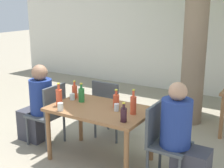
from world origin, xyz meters
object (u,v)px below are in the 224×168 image
object	(u,v)px
person_seated_1	(183,141)
wine_bottle_3	(124,114)
drinking_glass_1	(60,107)
patio_chair_2	(109,106)
soda_bottle_1	(59,97)
soda_bottle_0	(75,91)
soda_bottle_4	(133,105)
patio_chair_1	(163,138)
drinking_glass_0	(72,97)
dining_table_front	(100,115)
drinking_glass_2	(117,107)
patio_chair_0	(49,111)
person_seated_0	(37,107)
green_bottle_2	(81,95)
soda_bottle_5	(116,101)

from	to	relation	value
person_seated_1	wine_bottle_3	world-z (taller)	person_seated_1
wine_bottle_3	drinking_glass_1	distance (m)	0.86
patio_chair_2	soda_bottle_1	world-z (taller)	soda_bottle_1
soda_bottle_1	person_seated_1	bearing A→B (deg)	6.98
soda_bottle_0	soda_bottle_4	distance (m)	1.02
patio_chair_1	drinking_glass_0	world-z (taller)	patio_chair_1
soda_bottle_0	drinking_glass_0	xyz separation A→B (m)	(0.03, -0.09, -0.05)
soda_bottle_0	soda_bottle_1	bearing A→B (deg)	-84.37
dining_table_front	soda_bottle_4	distance (m)	0.51
soda_bottle_0	drinking_glass_2	size ratio (longest dim) A/B	2.69
soda_bottle_0	wine_bottle_3	size ratio (longest dim) A/B	1.09
person_seated_1	wine_bottle_3	xyz separation A→B (m)	(-0.62, -0.25, 0.28)
dining_table_front	patio_chair_0	xyz separation A→B (m)	(-0.88, 0.00, -0.12)
person_seated_0	drinking_glass_0	xyz separation A→B (m)	(0.60, 0.09, 0.24)
dining_table_front	drinking_glass_2	world-z (taller)	drinking_glass_2
soda_bottle_1	green_bottle_2	xyz separation A→B (m)	(0.15, 0.28, -0.02)
dining_table_front	patio_chair_2	world-z (taller)	patio_chair_2
patio_chair_0	soda_bottle_0	distance (m)	0.49
soda_bottle_5	drinking_glass_2	bearing A→B (deg)	-57.20
patio_chair_2	soda_bottle_5	xyz separation A→B (m)	(0.43, -0.52, 0.30)
wine_bottle_3	drinking_glass_1	xyz separation A→B (m)	(-0.86, -0.09, -0.04)
soda_bottle_0	drinking_glass_1	xyz separation A→B (m)	(0.18, -0.52, -0.05)
green_bottle_2	drinking_glass_0	world-z (taller)	green_bottle_2
patio_chair_1	green_bottle_2	size ratio (longest dim) A/B	3.49
green_bottle_2	soda_bottle_5	size ratio (longest dim) A/B	1.08
green_bottle_2	soda_bottle_5	distance (m)	0.53
dining_table_front	person_seated_0	size ratio (longest dim) A/B	1.08
patio_chair_2	soda_bottle_5	bearing A→B (deg)	129.58
patio_chair_1	patio_chair_2	size ratio (longest dim) A/B	1.00
soda_bottle_4	drinking_glass_0	xyz separation A→B (m)	(-0.98, 0.06, -0.08)
person_seated_0	soda_bottle_5	distance (m)	1.33
patio_chair_0	soda_bottle_1	distance (m)	0.53
soda_bottle_1	patio_chair_0	bearing A→B (deg)	151.89
patio_chair_2	soda_bottle_4	bearing A→B (deg)	139.83
soda_bottle_1	drinking_glass_2	world-z (taller)	soda_bottle_1
soda_bottle_1	drinking_glass_2	xyz separation A→B (m)	(0.74, 0.22, -0.07)
person_seated_1	patio_chair_0	bearing A→B (deg)	90.00
dining_table_front	green_bottle_2	size ratio (longest dim) A/B	4.91
person_seated_1	drinking_glass_0	size ratio (longest dim) A/B	13.70
soda_bottle_0	soda_bottle_5	world-z (taller)	soda_bottle_0
person_seated_0	drinking_glass_2	xyz separation A→B (m)	(1.35, 0.02, 0.24)
patio_chair_1	soda_bottle_0	xyz separation A→B (m)	(-1.42, 0.18, 0.31)
patio_chair_0	patio_chair_1	distance (m)	1.75
wine_bottle_3	soda_bottle_5	size ratio (longest dim) A/B	0.94
dining_table_front	green_bottle_2	xyz separation A→B (m)	(-0.35, 0.08, 0.19)
wine_bottle_3	soda_bottle_5	world-z (taller)	soda_bottle_5
soda_bottle_1	drinking_glass_1	world-z (taller)	soda_bottle_1
soda_bottle_0	wine_bottle_3	xyz separation A→B (m)	(1.03, -0.43, -0.01)
soda_bottle_5	drinking_glass_2	distance (m)	0.13
soda_bottle_0	drinking_glass_2	xyz separation A→B (m)	(0.78, -0.16, -0.05)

